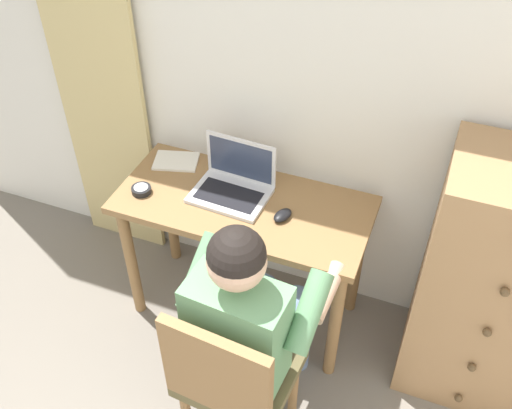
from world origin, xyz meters
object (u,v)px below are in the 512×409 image
Objects in this scene: laptop at (234,183)px; computer_mouse at (283,215)px; desk at (244,223)px; dresser at (492,286)px; chair at (232,378)px; desk_clock at (141,190)px; notebook_pad at (176,161)px; person_seated at (253,313)px.

laptop reaches higher than computer_mouse.
dresser is at bearing 1.88° from desk.
desk_clock is at bearing 139.22° from chair.
notebook_pad is (-0.41, 0.15, 0.13)m from desk.
notebook_pad is at bearing 159.55° from desk.
desk_clock is (-1.56, -0.14, 0.16)m from dresser.
computer_mouse is at bearing 95.94° from person_seated.
computer_mouse is 0.64m from notebook_pad.
chair is at bearing -40.78° from desk_clock.
desk is at bearing -37.58° from laptop.
desk is 0.95× the size of person_seated.
desk is 11.49× the size of computer_mouse.
computer_mouse is at bearing 6.00° from desk_clock.
notebook_pad is at bearing -177.96° from computer_mouse.
notebook_pad is (-0.66, 0.67, 0.06)m from person_seated.
desk_clock is at bearing -115.44° from notebook_pad.
desk is 0.95× the size of dresser.
desk_clock is 0.43× the size of notebook_pad.
laptop is 0.42m from desk_clock.
dresser is 1.19m from laptop.
desk is at bearing 108.57° from chair.
computer_mouse reaches higher than desk.
desk is 5.47× the size of notebook_pad.
person_seated reaches higher than chair.
dresser reaches higher than notebook_pad.
chair is 0.72m from computer_mouse.
notebook_pad is at bearing 80.52° from desk_clock.
desk_clock is at bearing -158.09° from laptop.
desk is 1.28× the size of chair.
person_seated is at bearing -64.77° from computer_mouse.
desk is 0.46m from notebook_pad.
desk_clock is (-0.39, -0.16, -0.04)m from laptop.
chair reaches higher than computer_mouse.
desk is at bearing 12.90° from desk_clock.
person_seated is 13.50× the size of desk_clock.
desk_clock is (-0.69, 0.60, 0.25)m from chair.
dresser is 1.34× the size of chair.
laptop is 0.36m from notebook_pad.
desk is 1.11m from dresser.
chair is at bearing -71.43° from desk.
chair is 1.10m from notebook_pad.
laptop reaches higher than chair.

